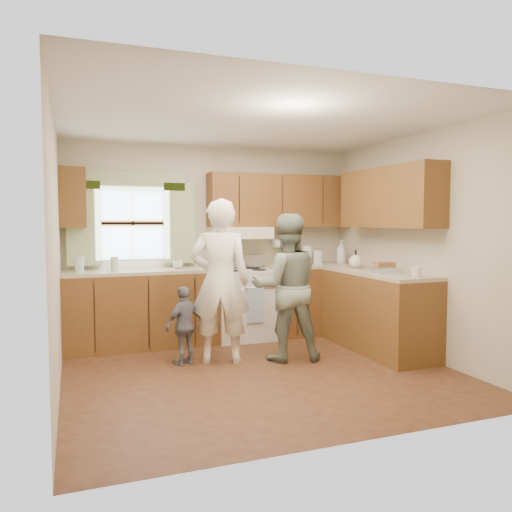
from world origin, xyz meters
name	(u,v)px	position (x,y,z in m)	size (l,w,h in m)	color
room	(261,249)	(0.00, 0.00, 1.25)	(3.80, 3.80, 3.80)	#442115
kitchen_fixtures	(276,276)	(0.61, 1.08, 0.84)	(3.80, 2.25, 2.15)	#4A250F
stove	(243,303)	(0.30, 1.44, 0.47)	(0.76, 0.67, 1.07)	silver
woman_left	(220,282)	(-0.29, 0.46, 0.88)	(0.64, 0.42, 1.76)	white
woman_right	(286,287)	(0.43, 0.33, 0.80)	(0.78, 0.61, 1.61)	#22392F
child	(185,325)	(-0.66, 0.53, 0.42)	(0.49, 0.21, 0.84)	slate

